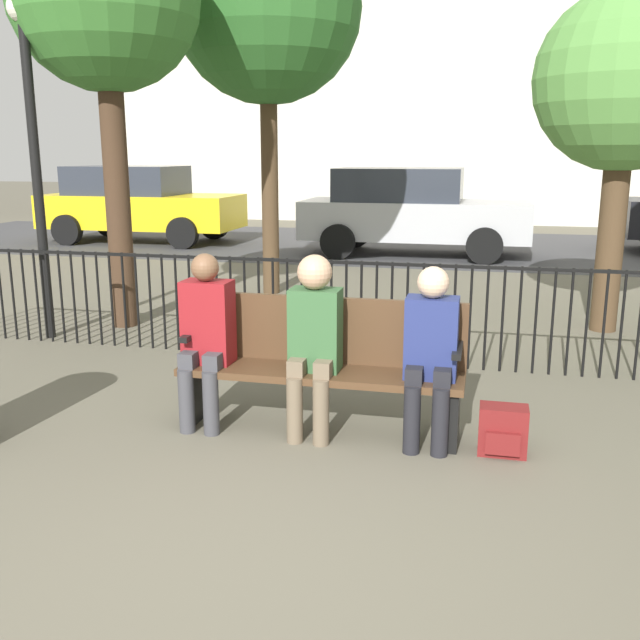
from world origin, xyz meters
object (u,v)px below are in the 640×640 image
object	(u,v)px
seated_person_1	(314,335)
tree_2	(625,83)
seated_person_0	(206,332)
tree_3	(267,8)
parked_car_0	(138,203)
parked_car_2	(410,210)
park_bench	(323,359)
seated_person_2	(431,347)
backpack	(503,431)
lamp_post	(31,115)

from	to	relation	value
seated_person_1	tree_2	world-z (taller)	tree_2
seated_person_0	tree_3	xyz separation A→B (m)	(-1.01, 4.83, 3.02)
parked_car_0	parked_car_2	xyz separation A→B (m)	(5.94, -0.67, 0.00)
park_bench	parked_car_2	world-z (taller)	parked_car_2
seated_person_2	parked_car_0	world-z (taller)	parked_car_0
seated_person_2	tree_2	world-z (taller)	tree_2
tree_2	seated_person_1	bearing A→B (deg)	-123.60
backpack	lamp_post	xyz separation A→B (m)	(-4.60, 2.00, 2.11)
seated_person_2	backpack	size ratio (longest dim) A/B	3.72
park_bench	backpack	distance (m)	1.29
seated_person_0	tree_3	world-z (taller)	tree_3
seated_person_2	parked_car_2	distance (m)	9.11
seated_person_1	parked_car_0	bearing A→B (deg)	122.85
tree_2	parked_car_2	distance (m)	6.32
seated_person_1	parked_car_2	bearing A→B (deg)	92.05
seated_person_0	seated_person_2	world-z (taller)	seated_person_0
park_bench	lamp_post	bearing A→B (deg)	151.71
seated_person_0	tree_2	size ratio (longest dim) A/B	0.35
seated_person_1	seated_person_2	xyz separation A→B (m)	(0.78, -0.00, -0.04)
seated_person_2	parked_car_0	bearing A→B (deg)	125.97
park_bench	lamp_post	world-z (taller)	lamp_post
tree_3	tree_2	bearing A→B (deg)	-16.42
seated_person_1	parked_car_0	xyz separation A→B (m)	(-6.27, 9.71, 0.13)
park_bench	tree_2	distance (m)	4.69
parked_car_2	tree_3	bearing A→B (deg)	-109.13
tree_2	parked_car_0	bearing A→B (deg)	144.79
seated_person_2	lamp_post	xyz separation A→B (m)	(-4.12, 1.94, 1.60)
tree_3	parked_car_0	size ratio (longest dim) A/B	1.18
park_bench	backpack	xyz separation A→B (m)	(1.23, -0.19, -0.34)
seated_person_0	seated_person_1	world-z (taller)	seated_person_1
seated_person_0	parked_car_2	distance (m)	9.05
tree_3	backpack	bearing A→B (deg)	-58.06
seated_person_0	seated_person_1	bearing A→B (deg)	0.07
tree_2	lamp_post	world-z (taller)	tree_2
tree_2	parked_car_2	world-z (taller)	tree_2
seated_person_1	tree_3	bearing A→B (deg)	110.26
park_bench	seated_person_2	world-z (taller)	seated_person_2
park_bench	parked_car_2	xyz separation A→B (m)	(-0.35, 8.91, 0.34)
seated_person_0	backpack	bearing A→B (deg)	-1.67
backpack	lamp_post	bearing A→B (deg)	156.49
lamp_post	parked_car_0	distance (m)	8.42
park_bench	lamp_post	xyz separation A→B (m)	(-3.37, 1.81, 1.76)
seated_person_2	lamp_post	size ratio (longest dim) A/B	0.35
tree_2	parked_car_0	xyz separation A→B (m)	(-8.66, 6.11, -1.74)
seated_person_0	tree_3	bearing A→B (deg)	101.77
park_bench	seated_person_1	world-z (taller)	seated_person_1
seated_person_2	tree_3	distance (m)	6.25
seated_person_0	parked_car_0	xyz separation A→B (m)	(-5.49, 9.71, 0.16)
lamp_post	backpack	bearing A→B (deg)	-23.51
tree_2	park_bench	bearing A→B (deg)	-124.21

